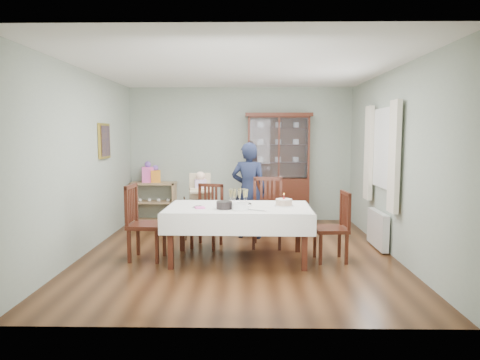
{
  "coord_description": "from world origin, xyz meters",
  "views": [
    {
      "loc": [
        0.13,
        -6.23,
        1.75
      ],
      "look_at": [
        0.03,
        0.2,
        1.07
      ],
      "focal_mm": 32.0,
      "sensor_mm": 36.0,
      "label": 1
    }
  ],
  "objects_px": {
    "dining_table": "(239,233)",
    "chair_end_left": "(146,237)",
    "champagne_tray": "(238,200)",
    "china_cabinet": "(278,167)",
    "gift_bag_orange": "(156,175)",
    "woman": "(249,190)",
    "gift_bag_pink": "(148,173)",
    "chair_far_right": "(267,226)",
    "birthday_cake": "(284,203)",
    "high_chair": "(201,211)",
    "sideboard": "(154,202)",
    "chair_far_left": "(207,228)",
    "chair_end_right": "(332,240)"
  },
  "relations": [
    {
      "from": "sideboard",
      "to": "chair_far_right",
      "type": "xyz_separation_m",
      "value": [
        2.2,
        -1.9,
        -0.08
      ]
    },
    {
      "from": "china_cabinet",
      "to": "gift_bag_orange",
      "type": "distance_m",
      "value": 2.45
    },
    {
      "from": "chair_end_left",
      "to": "chair_far_right",
      "type": "bearing_deg",
      "value": -63.45
    },
    {
      "from": "chair_far_left",
      "to": "gift_bag_pink",
      "type": "xyz_separation_m",
      "value": [
        -1.36,
        1.9,
        0.7
      ]
    },
    {
      "from": "china_cabinet",
      "to": "chair_end_left",
      "type": "height_order",
      "value": "china_cabinet"
    },
    {
      "from": "china_cabinet",
      "to": "chair_far_right",
      "type": "xyz_separation_m",
      "value": [
        -0.3,
        -1.88,
        -0.8
      ]
    },
    {
      "from": "birthday_cake",
      "to": "gift_bag_pink",
      "type": "bearing_deg",
      "value": 134.06
    },
    {
      "from": "dining_table",
      "to": "high_chair",
      "type": "bearing_deg",
      "value": 115.71
    },
    {
      "from": "high_chair",
      "to": "champagne_tray",
      "type": "xyz_separation_m",
      "value": [
        0.68,
        -1.29,
        0.4
      ]
    },
    {
      "from": "sideboard",
      "to": "chair_end_left",
      "type": "relative_size",
      "value": 0.85
    },
    {
      "from": "china_cabinet",
      "to": "gift_bag_orange",
      "type": "relative_size",
      "value": 6.27
    },
    {
      "from": "high_chair",
      "to": "birthday_cake",
      "type": "bearing_deg",
      "value": -56.76
    },
    {
      "from": "chair_far_right",
      "to": "gift_bag_pink",
      "type": "bearing_deg",
      "value": 145.35
    },
    {
      "from": "chair_end_right",
      "to": "chair_far_right",
      "type": "bearing_deg",
      "value": -135.08
    },
    {
      "from": "woman",
      "to": "china_cabinet",
      "type": "bearing_deg",
      "value": -104.06
    },
    {
      "from": "gift_bag_orange",
      "to": "chair_far_left",
      "type": "bearing_deg",
      "value": -57.59
    },
    {
      "from": "champagne_tray",
      "to": "birthday_cake",
      "type": "distance_m",
      "value": 0.64
    },
    {
      "from": "dining_table",
      "to": "champagne_tray",
      "type": "height_order",
      "value": "champagne_tray"
    },
    {
      "from": "china_cabinet",
      "to": "woman",
      "type": "relative_size",
      "value": 1.33
    },
    {
      "from": "chair_end_left",
      "to": "high_chair",
      "type": "relative_size",
      "value": 0.94
    },
    {
      "from": "birthday_cake",
      "to": "gift_bag_orange",
      "type": "bearing_deg",
      "value": 132.25
    },
    {
      "from": "gift_bag_orange",
      "to": "woman",
      "type": "bearing_deg",
      "value": -35.17
    },
    {
      "from": "champagne_tray",
      "to": "birthday_cake",
      "type": "height_order",
      "value": "champagne_tray"
    },
    {
      "from": "dining_table",
      "to": "chair_end_left",
      "type": "bearing_deg",
      "value": 179.34
    },
    {
      "from": "woman",
      "to": "sideboard",
      "type": "bearing_deg",
      "value": -24.93
    },
    {
      "from": "china_cabinet",
      "to": "sideboard",
      "type": "distance_m",
      "value": 2.6
    },
    {
      "from": "chair_far_right",
      "to": "champagne_tray",
      "type": "height_order",
      "value": "chair_far_right"
    },
    {
      "from": "chair_far_right",
      "to": "birthday_cake",
      "type": "height_order",
      "value": "chair_far_right"
    },
    {
      "from": "china_cabinet",
      "to": "birthday_cake",
      "type": "bearing_deg",
      "value": -92.22
    },
    {
      "from": "chair_far_right",
      "to": "birthday_cake",
      "type": "bearing_deg",
      "value": -69.81
    },
    {
      "from": "sideboard",
      "to": "chair_far_right",
      "type": "height_order",
      "value": "chair_far_right"
    },
    {
      "from": "high_chair",
      "to": "gift_bag_orange",
      "type": "relative_size",
      "value": 3.24
    },
    {
      "from": "gift_bag_pink",
      "to": "gift_bag_orange",
      "type": "bearing_deg",
      "value": 0.0
    },
    {
      "from": "chair_far_right",
      "to": "high_chair",
      "type": "relative_size",
      "value": 0.96
    },
    {
      "from": "dining_table",
      "to": "champagne_tray",
      "type": "distance_m",
      "value": 0.47
    },
    {
      "from": "chair_end_left",
      "to": "champagne_tray",
      "type": "distance_m",
      "value": 1.41
    },
    {
      "from": "champagne_tray",
      "to": "birthday_cake",
      "type": "xyz_separation_m",
      "value": [
        0.64,
        -0.08,
        -0.03
      ]
    },
    {
      "from": "champagne_tray",
      "to": "gift_bag_orange",
      "type": "height_order",
      "value": "gift_bag_orange"
    },
    {
      "from": "china_cabinet",
      "to": "chair_far_left",
      "type": "bearing_deg",
      "value": -123.27
    },
    {
      "from": "chair_end_left",
      "to": "gift_bag_pink",
      "type": "xyz_separation_m",
      "value": [
        -0.56,
        2.61,
        0.67
      ]
    },
    {
      "from": "chair_end_left",
      "to": "chair_far_left",
      "type": "bearing_deg",
      "value": -44.43
    },
    {
      "from": "chair_far_right",
      "to": "chair_end_left",
      "type": "height_order",
      "value": "chair_far_right"
    },
    {
      "from": "woman",
      "to": "champagne_tray",
      "type": "xyz_separation_m",
      "value": [
        -0.16,
        -1.19,
        0.02
      ]
    },
    {
      "from": "china_cabinet",
      "to": "high_chair",
      "type": "xyz_separation_m",
      "value": [
        -1.41,
        -1.21,
        -0.68
      ]
    },
    {
      "from": "dining_table",
      "to": "chair_end_right",
      "type": "relative_size",
      "value": 2.09
    },
    {
      "from": "chair_end_left",
      "to": "woman",
      "type": "distance_m",
      "value": 2.02
    },
    {
      "from": "gift_bag_pink",
      "to": "gift_bag_orange",
      "type": "height_order",
      "value": "gift_bag_pink"
    },
    {
      "from": "woman",
      "to": "gift_bag_pink",
      "type": "xyz_separation_m",
      "value": [
        -2.02,
        1.31,
        0.17
      ]
    },
    {
      "from": "woman",
      "to": "chair_far_right",
      "type": "bearing_deg",
      "value": 126.69
    },
    {
      "from": "chair_far_left",
      "to": "high_chair",
      "type": "xyz_separation_m",
      "value": [
        -0.17,
        0.69,
        0.15
      ]
    }
  ]
}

